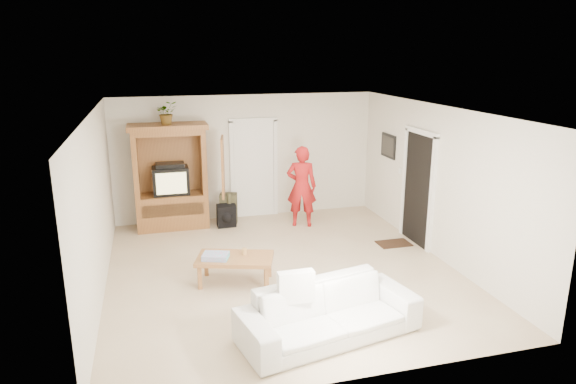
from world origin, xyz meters
name	(u,v)px	position (x,y,z in m)	size (l,w,h in m)	color
floor	(282,270)	(0.00, 0.00, 0.00)	(6.00, 6.00, 0.00)	tan
ceiling	(282,110)	(0.00, 0.00, 2.60)	(6.00, 6.00, 0.00)	white
wall_back	(246,157)	(0.00, 3.00, 1.30)	(5.50, 5.50, 0.00)	silver
wall_front	(355,270)	(0.00, -3.00, 1.30)	(5.50, 5.50, 0.00)	silver
wall_left	(96,207)	(-2.75, 0.00, 1.30)	(6.00, 6.00, 0.00)	silver
wall_right	(438,182)	(2.75, 0.00, 1.30)	(6.00, 6.00, 0.00)	silver
armoire	(172,184)	(-1.58, 2.66, 0.91)	(1.82, 1.14, 2.10)	brown
door_back	(254,170)	(0.15, 2.97, 1.02)	(0.85, 0.05, 2.04)	white
doorway_right	(418,189)	(2.73, 0.60, 1.02)	(0.05, 0.90, 2.04)	black
framed_picture	(388,146)	(2.73, 1.90, 1.60)	(0.03, 0.60, 0.48)	black
doormat	(394,243)	(2.30, 0.60, 0.01)	(0.60, 0.40, 0.02)	#382316
plant	(167,113)	(-1.60, 2.63, 2.32)	(0.40, 0.34, 0.44)	#4C7238
man	(302,186)	(0.94, 2.07, 0.83)	(0.60, 0.40, 1.65)	#AA1618
sofa	(329,312)	(0.06, -2.09, 0.33)	(2.26, 0.88, 0.66)	silver
coffee_table	(235,260)	(-0.81, -0.26, 0.37)	(1.29, 0.95, 0.43)	#A56E39
towel	(216,256)	(-1.11, -0.26, 0.47)	(0.38, 0.28, 0.08)	#D2468F
candle	(244,251)	(-0.66, -0.20, 0.48)	(0.08, 0.08, 0.10)	tan
backpack_black	(226,216)	(-0.55, 2.36, 0.23)	(0.37, 0.22, 0.46)	black
backpack_olive	(229,209)	(-0.48, 2.57, 0.32)	(0.34, 0.25, 0.64)	#47442B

